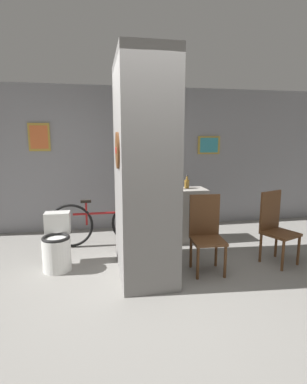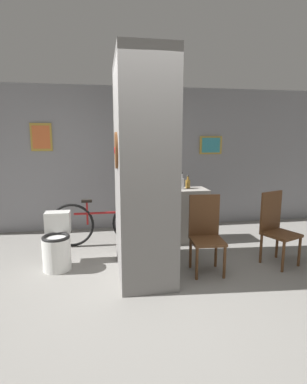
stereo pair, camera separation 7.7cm
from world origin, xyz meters
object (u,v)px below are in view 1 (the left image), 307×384
Objects in this scene: chair_near_pillar at (206,231)px; bicycle at (103,223)px; toilet at (57,246)px; bottle_tall at (181,183)px; chair_by_doorway at (276,225)px.

chair_near_pillar is 1.74m from bicycle.
bicycle is (-1.28, 1.16, -0.16)m from chair_near_pillar.
chair_near_pillar is at bearing -42.22° from bicycle.
toilet is at bearing -128.18° from bicycle.
toilet is at bearing -157.65° from bottle_tall.
toilet is at bearing 151.88° from chair_by_doorway.
chair_by_doorway is (1.02, 0.07, 0.00)m from chair_near_pillar.
bottle_tall is (-1.03, 1.09, 0.45)m from chair_by_doorway.
chair_by_doorway is at bearing -46.58° from bottle_tall.
toilet is 0.73× the size of chair_near_pillar.
bicycle is at bearing 132.87° from chair_by_doorway.
bicycle is at bearing 51.82° from toilet.
toilet is at bearing 171.98° from chair_near_pillar.
chair_by_doorway is (2.91, -0.32, 0.21)m from toilet.
chair_near_pillar is at bearing 162.36° from chair_by_doorway.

